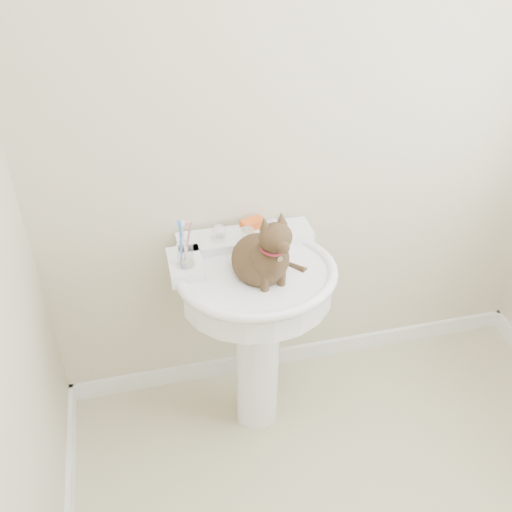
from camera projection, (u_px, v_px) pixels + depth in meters
wall_back at (314, 120)px, 2.13m from camera, size 2.20×0.00×2.50m
baseboard_back at (300, 353)px, 2.82m from camera, size 2.20×0.02×0.09m
pedestal_sink at (256, 301)px, 2.18m from camera, size 0.62×0.60×0.85m
faucet at (247, 231)px, 2.17m from camera, size 0.28×0.12×0.14m
soap_bar at (253, 223)px, 2.26m from camera, size 0.10×0.08×0.03m
toothbrush_cup at (185, 254)px, 2.03m from camera, size 0.07×0.07×0.18m
cat at (263, 258)px, 2.02m from camera, size 0.22×0.28×0.41m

